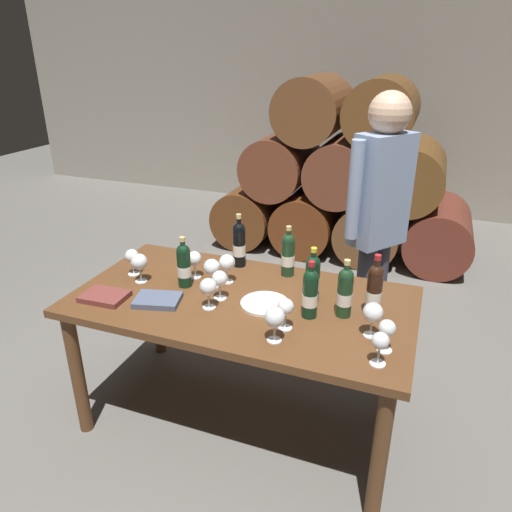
{
  "coord_description": "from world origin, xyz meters",
  "views": [
    {
      "loc": [
        0.81,
        -1.94,
        1.92
      ],
      "look_at": [
        0.0,
        0.2,
        0.91
      ],
      "focal_mm": 33.38,
      "sensor_mm": 36.0,
      "label": 1
    }
  ],
  "objects_px": {
    "leather_ledger": "(105,296)",
    "wine_glass_5": "(139,262)",
    "sommelier_presenting": "(379,213)",
    "wine_glass_0": "(208,287)",
    "wine_bottle_2": "(184,265)",
    "wine_bottle_3": "(239,244)",
    "wine_glass_6": "(212,268)",
    "tasting_notebook": "(158,300)",
    "wine_glass_2": "(227,263)",
    "wine_glass_8": "(387,329)",
    "wine_glass_9": "(194,259)",
    "dining_table": "(242,314)",
    "wine_glass_7": "(286,308)",
    "wine_bottle_1": "(374,290)",
    "serving_plate": "(265,304)",
    "wine_bottle_0": "(312,278)",
    "wine_glass_10": "(220,279)",
    "wine_glass_11": "(275,318)",
    "wine_glass_1": "(132,257)",
    "wine_bottle_4": "(288,254)",
    "wine_glass_3": "(373,313)",
    "wine_glass_4": "(380,342)",
    "wine_bottle_5": "(345,292)",
    "wine_bottle_6": "(310,293)"
  },
  "relations": [
    {
      "from": "dining_table",
      "to": "wine_glass_7",
      "type": "relative_size",
      "value": 11.39
    },
    {
      "from": "wine_glass_4",
      "to": "wine_bottle_4",
      "type": "bearing_deg",
      "value": 131.53
    },
    {
      "from": "wine_glass_4",
      "to": "wine_glass_6",
      "type": "xyz_separation_m",
      "value": [
        -0.9,
        0.37,
        0.01
      ]
    },
    {
      "from": "wine_bottle_1",
      "to": "serving_plate",
      "type": "xyz_separation_m",
      "value": [
        -0.5,
        -0.08,
        -0.13
      ]
    },
    {
      "from": "tasting_notebook",
      "to": "sommelier_presenting",
      "type": "height_order",
      "value": "sommelier_presenting"
    },
    {
      "from": "wine_bottle_2",
      "to": "wine_bottle_3",
      "type": "relative_size",
      "value": 0.88
    },
    {
      "from": "wine_bottle_0",
      "to": "wine_bottle_1",
      "type": "xyz_separation_m",
      "value": [
        0.3,
        -0.04,
        0.01
      ]
    },
    {
      "from": "wine_glass_8",
      "to": "wine_glass_9",
      "type": "bearing_deg",
      "value": 162.21
    },
    {
      "from": "wine_glass_9",
      "to": "wine_glass_2",
      "type": "bearing_deg",
      "value": 2.86
    },
    {
      "from": "wine_glass_5",
      "to": "leather_ledger",
      "type": "height_order",
      "value": "wine_glass_5"
    },
    {
      "from": "wine_glass_4",
      "to": "serving_plate",
      "type": "distance_m",
      "value": 0.66
    },
    {
      "from": "wine_bottle_2",
      "to": "wine_glass_2",
      "type": "height_order",
      "value": "wine_bottle_2"
    },
    {
      "from": "wine_glass_3",
      "to": "wine_glass_1",
      "type": "bearing_deg",
      "value": 173.21
    },
    {
      "from": "wine_glass_0",
      "to": "wine_glass_8",
      "type": "distance_m",
      "value": 0.84
    },
    {
      "from": "wine_glass_7",
      "to": "serving_plate",
      "type": "relative_size",
      "value": 0.62
    },
    {
      "from": "wine_glass_2",
      "to": "wine_glass_8",
      "type": "bearing_deg",
      "value": -21.9
    },
    {
      "from": "wine_glass_7",
      "to": "wine_glass_2",
      "type": "bearing_deg",
      "value": 142.31
    },
    {
      "from": "sommelier_presenting",
      "to": "wine_glass_0",
      "type": "bearing_deg",
      "value": -126.66
    },
    {
      "from": "wine_bottle_3",
      "to": "wine_bottle_0",
      "type": "bearing_deg",
      "value": -27.37
    },
    {
      "from": "wine_bottle_0",
      "to": "wine_glass_10",
      "type": "bearing_deg",
      "value": -161.35
    },
    {
      "from": "wine_glass_11",
      "to": "leather_ledger",
      "type": "distance_m",
      "value": 0.92
    },
    {
      "from": "wine_glass_4",
      "to": "wine_glass_7",
      "type": "relative_size",
      "value": 0.97
    },
    {
      "from": "dining_table",
      "to": "wine_glass_1",
      "type": "height_order",
      "value": "wine_glass_1"
    },
    {
      "from": "dining_table",
      "to": "wine_glass_2",
      "type": "xyz_separation_m",
      "value": [
        -0.14,
        0.14,
        0.2
      ]
    },
    {
      "from": "wine_bottle_2",
      "to": "sommelier_presenting",
      "type": "bearing_deg",
      "value": 39.37
    },
    {
      "from": "wine_glass_8",
      "to": "wine_glass_11",
      "type": "distance_m",
      "value": 0.46
    },
    {
      "from": "leather_ledger",
      "to": "wine_glass_5",
      "type": "bearing_deg",
      "value": 72.11
    },
    {
      "from": "wine_bottle_4",
      "to": "wine_glass_2",
      "type": "height_order",
      "value": "wine_bottle_4"
    },
    {
      "from": "wine_bottle_3",
      "to": "wine_glass_11",
      "type": "distance_m",
      "value": 0.79
    },
    {
      "from": "wine_bottle_5",
      "to": "wine_bottle_6",
      "type": "height_order",
      "value": "wine_bottle_5"
    },
    {
      "from": "wine_bottle_2",
      "to": "wine_bottle_6",
      "type": "relative_size",
      "value": 0.98
    },
    {
      "from": "wine_glass_0",
      "to": "leather_ledger",
      "type": "xyz_separation_m",
      "value": [
        -0.53,
        -0.1,
        -0.1
      ]
    },
    {
      "from": "dining_table",
      "to": "wine_bottle_2",
      "type": "relative_size",
      "value": 6.16
    },
    {
      "from": "wine_bottle_1",
      "to": "wine_glass_0",
      "type": "relative_size",
      "value": 1.99
    },
    {
      "from": "wine_bottle_0",
      "to": "sommelier_presenting",
      "type": "bearing_deg",
      "value": 71.13
    },
    {
      "from": "wine_glass_5",
      "to": "tasting_notebook",
      "type": "relative_size",
      "value": 0.73
    },
    {
      "from": "wine_bottle_2",
      "to": "serving_plate",
      "type": "relative_size",
      "value": 1.15
    },
    {
      "from": "wine_glass_6",
      "to": "tasting_notebook",
      "type": "bearing_deg",
      "value": -126.58
    },
    {
      "from": "wine_bottle_2",
      "to": "wine_bottle_1",
      "type": "bearing_deg",
      "value": 2.21
    },
    {
      "from": "wine_bottle_4",
      "to": "wine_glass_5",
      "type": "height_order",
      "value": "wine_bottle_4"
    },
    {
      "from": "wine_glass_1",
      "to": "tasting_notebook",
      "type": "xyz_separation_m",
      "value": [
        0.29,
        -0.23,
        -0.09
      ]
    },
    {
      "from": "wine_bottle_2",
      "to": "wine_glass_8",
      "type": "relative_size",
      "value": 1.89
    },
    {
      "from": "wine_glass_10",
      "to": "leather_ledger",
      "type": "xyz_separation_m",
      "value": [
        -0.54,
        -0.21,
        -0.09
      ]
    },
    {
      "from": "wine_glass_7",
      "to": "wine_glass_10",
      "type": "xyz_separation_m",
      "value": [
        -0.39,
        0.15,
        0.0
      ]
    },
    {
      "from": "wine_bottle_3",
      "to": "wine_bottle_5",
      "type": "bearing_deg",
      "value": -27.14
    },
    {
      "from": "wine_glass_0",
      "to": "sommelier_presenting",
      "type": "bearing_deg",
      "value": 53.34
    },
    {
      "from": "wine_bottle_3",
      "to": "leather_ledger",
      "type": "relative_size",
      "value": 1.42
    },
    {
      "from": "wine_glass_2",
      "to": "wine_glass_3",
      "type": "height_order",
      "value": "wine_glass_3"
    },
    {
      "from": "wine_bottle_5",
      "to": "leather_ledger",
      "type": "bearing_deg",
      "value": -167.02
    },
    {
      "from": "dining_table",
      "to": "tasting_notebook",
      "type": "distance_m",
      "value": 0.43
    }
  ]
}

